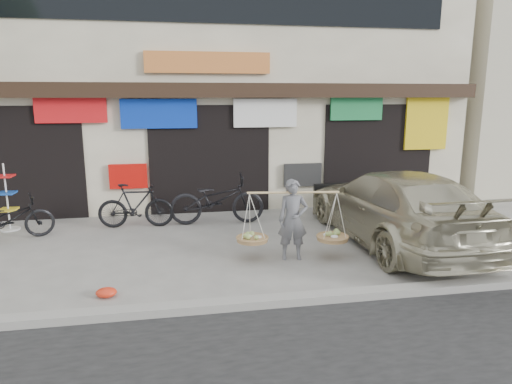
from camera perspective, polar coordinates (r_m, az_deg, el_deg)
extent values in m
plane|color=gray|center=(8.46, -3.70, -8.29)|extent=(70.00, 70.00, 0.00)
cube|color=gray|center=(6.61, -1.67, -13.75)|extent=(70.00, 0.25, 0.12)
cube|color=beige|center=(14.43, -6.93, 14.17)|extent=(14.00, 6.00, 7.00)
cube|color=black|center=(11.28, -5.91, 12.54)|extent=(14.00, 0.35, 0.35)
cube|color=black|center=(12.30, -27.31, 3.27)|extent=(3.00, 0.60, 2.70)
cube|color=black|center=(11.78, -5.88, 4.22)|extent=(3.00, 0.60, 2.70)
cube|color=black|center=(12.92, 14.51, 4.58)|extent=(3.00, 0.60, 2.70)
cube|color=red|center=(11.56, -22.14, 9.49)|extent=(1.60, 0.08, 0.60)
cube|color=#0A32B9|center=(11.33, -12.02, 9.55)|extent=(1.80, 0.08, 0.70)
cube|color=white|center=(11.55, 1.17, 9.85)|extent=(1.60, 0.08, 0.70)
cube|color=#1E7D42|center=(12.24, 12.44, 10.17)|extent=(1.40, 0.08, 0.60)
cube|color=yellow|center=(13.15, 20.52, 8.06)|extent=(1.20, 0.08, 1.40)
cube|color=red|center=(11.53, -15.67, 1.90)|extent=(0.90, 0.08, 0.60)
cube|color=#272727|center=(11.95, 5.85, 2.14)|extent=(1.00, 0.08, 0.60)
cube|color=orange|center=(11.37, -6.01, 15.81)|extent=(3.00, 0.08, 0.50)
imported|color=slate|center=(8.25, 4.63, -3.48)|extent=(0.58, 0.42, 1.47)
cylinder|color=#D9B579|center=(8.13, 4.69, -0.06)|extent=(1.64, 0.25, 0.04)
cylinder|color=#A57E4E|center=(8.29, -0.47, -5.93)|extent=(0.56, 0.56, 0.07)
ellipsoid|color=#A5BF66|center=(8.27, -0.47, -5.53)|extent=(0.39, 0.39, 0.10)
cylinder|color=#A57E4E|center=(8.47, 9.53, -5.70)|extent=(0.56, 0.56, 0.07)
ellipsoid|color=#A5BF66|center=(8.45, 9.55, -5.32)|extent=(0.39, 0.39, 0.10)
imported|color=black|center=(10.57, -28.58, -3.01)|extent=(1.85, 1.28, 0.92)
imported|color=black|center=(10.60, -14.80, -1.65)|extent=(1.70, 0.58, 1.01)
imported|color=black|center=(10.58, -4.92, -0.94)|extent=(2.21, 0.86, 1.14)
imported|color=#BBB496|center=(9.59, 16.97, -1.76)|extent=(2.27, 5.17, 1.48)
cube|color=black|center=(11.74, 11.18, 0.06)|extent=(1.70, 0.17, 0.45)
cube|color=silver|center=(11.81, 11.04, -0.35)|extent=(0.45, 0.04, 0.12)
cylinder|color=silver|center=(11.55, -28.34, -4.09)|extent=(0.41, 0.41, 0.04)
cylinder|color=silver|center=(11.38, -28.70, -0.56)|extent=(0.04, 0.04, 1.49)
cube|color=yellow|center=(11.44, -28.56, -1.93)|extent=(0.37, 0.37, 0.04)
cube|color=#194CB2|center=(11.37, -28.75, -0.10)|extent=(0.37, 0.37, 0.04)
cube|color=red|center=(11.30, -28.94, 1.75)|extent=(0.37, 0.37, 0.04)
ellipsoid|color=red|center=(7.26, -18.20, -11.84)|extent=(0.31, 0.25, 0.14)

